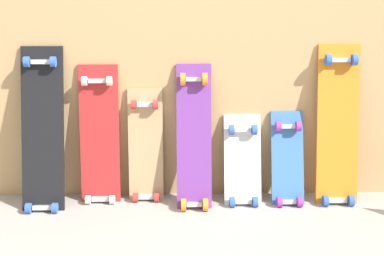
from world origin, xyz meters
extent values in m
plane|color=#9E9991|center=(0.00, 0.00, 0.00)|extent=(12.00, 12.00, 0.00)
cube|color=tan|center=(0.00, 0.07, 0.84)|extent=(2.70, 0.04, 1.68)
cube|color=black|center=(-0.83, -0.07, 0.41)|extent=(0.23, 0.25, 0.96)
cube|color=#B7B7BF|center=(-0.83, -0.19, 0.02)|extent=(0.10, 0.04, 0.03)
cube|color=#B7B7BF|center=(-0.83, 0.00, 0.80)|extent=(0.10, 0.04, 0.03)
cylinder|color=#3359B2|center=(-0.90, -0.21, 0.03)|extent=(0.03, 0.06, 0.06)
cylinder|color=#3359B2|center=(-0.76, -0.21, 0.03)|extent=(0.03, 0.06, 0.06)
cylinder|color=#3359B2|center=(-0.90, -0.02, 0.81)|extent=(0.03, 0.06, 0.06)
cylinder|color=#3359B2|center=(-0.76, -0.02, 0.81)|extent=(0.03, 0.06, 0.06)
cube|color=#B22626|center=(-0.52, -0.01, 0.36)|extent=(0.22, 0.12, 0.85)
cube|color=#B7B7BF|center=(-0.52, -0.08, 0.02)|extent=(0.10, 0.04, 0.03)
cube|color=#B7B7BF|center=(-0.52, 0.01, 0.70)|extent=(0.10, 0.04, 0.03)
cylinder|color=beige|center=(-0.59, -0.09, 0.03)|extent=(0.03, 0.05, 0.05)
cylinder|color=beige|center=(-0.46, -0.09, 0.03)|extent=(0.03, 0.05, 0.05)
cylinder|color=beige|center=(-0.59, -0.01, 0.70)|extent=(0.03, 0.05, 0.05)
cylinder|color=beige|center=(-0.46, -0.01, 0.70)|extent=(0.03, 0.05, 0.05)
cube|color=tan|center=(-0.26, 0.00, 0.29)|extent=(0.20, 0.09, 0.71)
cube|color=#B7B7BF|center=(-0.26, -0.05, 0.02)|extent=(0.09, 0.04, 0.03)
cube|color=#B7B7BF|center=(-0.26, 0.01, 0.56)|extent=(0.09, 0.04, 0.03)
cylinder|color=red|center=(-0.33, -0.07, 0.03)|extent=(0.03, 0.05, 0.05)
cylinder|color=red|center=(-0.20, -0.07, 0.03)|extent=(0.03, 0.05, 0.05)
cylinder|color=red|center=(-0.33, -0.01, 0.56)|extent=(0.03, 0.05, 0.05)
cylinder|color=red|center=(-0.20, -0.01, 0.56)|extent=(0.03, 0.05, 0.05)
cube|color=#6B338C|center=(0.01, -0.07, 0.36)|extent=(0.19, 0.24, 0.85)
cube|color=#B7B7BF|center=(0.01, -0.18, 0.03)|extent=(0.09, 0.04, 0.03)
cube|color=#B7B7BF|center=(0.01, 0.00, 0.70)|extent=(0.09, 0.04, 0.03)
cylinder|color=orange|center=(-0.05, -0.20, 0.04)|extent=(0.03, 0.07, 0.07)
cylinder|color=orange|center=(0.07, -0.20, 0.04)|extent=(0.03, 0.07, 0.07)
cylinder|color=orange|center=(-0.05, -0.02, 0.71)|extent=(0.03, 0.07, 0.07)
cylinder|color=orange|center=(0.07, -0.02, 0.71)|extent=(0.03, 0.07, 0.07)
cube|color=silver|center=(0.29, -0.05, 0.21)|extent=(0.21, 0.19, 0.56)
cube|color=#B7B7BF|center=(0.29, -0.13, 0.02)|extent=(0.09, 0.04, 0.03)
cube|color=#B7B7BF|center=(0.29, -0.01, 0.41)|extent=(0.09, 0.04, 0.03)
cylinder|color=#3359B2|center=(0.22, -0.15, 0.03)|extent=(0.03, 0.06, 0.06)
cylinder|color=#3359B2|center=(0.36, -0.15, 0.03)|extent=(0.03, 0.06, 0.06)
cylinder|color=#3359B2|center=(0.22, -0.03, 0.42)|extent=(0.03, 0.06, 0.06)
cylinder|color=#3359B2|center=(0.36, -0.03, 0.42)|extent=(0.03, 0.06, 0.06)
cube|color=#386BAD|center=(0.55, -0.05, 0.22)|extent=(0.18, 0.20, 0.58)
cube|color=#B7B7BF|center=(0.55, -0.14, 0.02)|extent=(0.08, 0.04, 0.03)
cube|color=#B7B7BF|center=(0.55, -0.01, 0.43)|extent=(0.08, 0.04, 0.03)
cylinder|color=purple|center=(0.49, -0.16, 0.03)|extent=(0.03, 0.06, 0.06)
cylinder|color=purple|center=(0.60, -0.16, 0.03)|extent=(0.03, 0.06, 0.06)
cylinder|color=purple|center=(0.49, -0.03, 0.44)|extent=(0.03, 0.06, 0.06)
cylinder|color=purple|center=(0.60, -0.03, 0.44)|extent=(0.03, 0.06, 0.06)
cube|color=orange|center=(0.83, -0.04, 0.41)|extent=(0.23, 0.18, 0.96)
cube|color=#B7B7BF|center=(0.83, -0.13, 0.03)|extent=(0.11, 0.04, 0.03)
cube|color=#B7B7BF|center=(0.83, 0.00, 0.81)|extent=(0.11, 0.04, 0.03)
cylinder|color=#3359B2|center=(0.75, -0.15, 0.03)|extent=(0.03, 0.06, 0.06)
cylinder|color=#3359B2|center=(0.90, -0.15, 0.03)|extent=(0.03, 0.06, 0.06)
cylinder|color=#3359B2|center=(0.75, -0.01, 0.81)|extent=(0.03, 0.06, 0.06)
cylinder|color=#3359B2|center=(0.90, -0.01, 0.81)|extent=(0.03, 0.06, 0.06)
camera|label=1|loc=(-0.06, -2.88, 1.21)|focal=49.11mm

